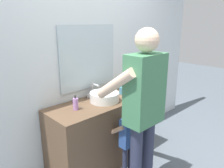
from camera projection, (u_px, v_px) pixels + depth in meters
The scene contains 8 objects.
back_wall at pixel (86, 53), 2.71m from camera, with size 4.40×0.10×2.70m.
vanity_cabinet at pixel (104, 131), 2.75m from camera, with size 1.39×0.54×0.81m, color brown.
sink_basin at pixel (104, 97), 2.61m from camera, with size 0.35×0.35×0.11m.
faucet at pixel (93, 91), 2.75m from camera, with size 0.18×0.14×0.18m.
toothbrush_cup at pixel (122, 90), 2.87m from camera, with size 0.07×0.07×0.21m.
soap_bottle at pixel (76, 104), 2.36m from camera, with size 0.06×0.06×0.16m.
child_toddler at pixel (128, 136), 2.44m from camera, with size 0.26×0.26×0.83m.
adult_parent at pixel (143, 100), 2.09m from camera, with size 0.52×0.55×1.68m.
Camera 1 is at (-1.64, -1.56, 1.73)m, focal length 35.23 mm.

